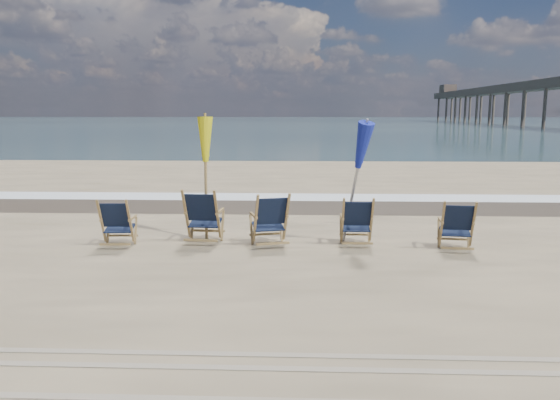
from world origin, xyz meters
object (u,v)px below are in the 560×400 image
(beach_chair_2, at_px, (286,219))
(beach_chair_4, at_px, (473,227))
(umbrella_yellow, at_px, (205,146))
(beach_chair_3, at_px, (372,222))
(umbrella_blue, at_px, (354,147))
(beach_chair_0, at_px, (130,223))
(beach_chair_1, at_px, (217,217))

(beach_chair_2, height_order, beach_chair_4, beach_chair_2)
(umbrella_yellow, bearing_deg, beach_chair_3, -8.32)
(beach_chair_3, bearing_deg, umbrella_blue, -26.54)
(beach_chair_0, distance_m, umbrella_yellow, 1.99)
(beach_chair_3, relative_size, umbrella_blue, 0.40)
(beach_chair_0, height_order, beach_chair_4, beach_chair_4)
(beach_chair_4, bearing_deg, beach_chair_2, 1.06)
(beach_chair_2, xyz_separation_m, umbrella_yellow, (-1.56, 0.49, 1.30))
(beach_chair_0, relative_size, beach_chair_3, 0.98)
(beach_chair_0, distance_m, beach_chair_1, 1.58)
(beach_chair_3, xyz_separation_m, beach_chair_4, (1.73, -0.34, -0.00))
(beach_chair_2, distance_m, umbrella_yellow, 2.09)
(beach_chair_2, relative_size, beach_chair_4, 1.09)
(beach_chair_4, relative_size, umbrella_yellow, 0.40)
(beach_chair_0, relative_size, umbrella_yellow, 0.39)
(beach_chair_2, relative_size, beach_chair_3, 1.09)
(beach_chair_1, height_order, umbrella_blue, umbrella_blue)
(beach_chair_0, xyz_separation_m, umbrella_yellow, (1.28, 0.70, 1.35))
(beach_chair_2, distance_m, beach_chair_4, 3.30)
(beach_chair_0, relative_size, beach_chair_4, 0.99)
(beach_chair_0, xyz_separation_m, beach_chair_1, (1.55, 0.30, 0.07))
(beach_chair_4, bearing_deg, umbrella_blue, -7.19)
(beach_chair_2, xyz_separation_m, beach_chair_3, (1.56, 0.03, -0.04))
(umbrella_yellow, xyz_separation_m, umbrella_blue, (2.80, -0.30, 0.02))
(beach_chair_4, distance_m, umbrella_yellow, 5.10)
(beach_chair_1, xyz_separation_m, umbrella_yellow, (-0.27, 0.40, 1.28))
(beach_chair_2, relative_size, umbrella_yellow, 0.44)
(beach_chair_1, relative_size, umbrella_blue, 0.45)
(umbrella_blue, bearing_deg, beach_chair_2, -171.22)
(beach_chair_0, height_order, beach_chair_1, beach_chair_1)
(beach_chair_1, xyz_separation_m, beach_chair_4, (4.58, -0.39, -0.06))
(beach_chair_2, xyz_separation_m, beach_chair_4, (3.29, -0.31, -0.04))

